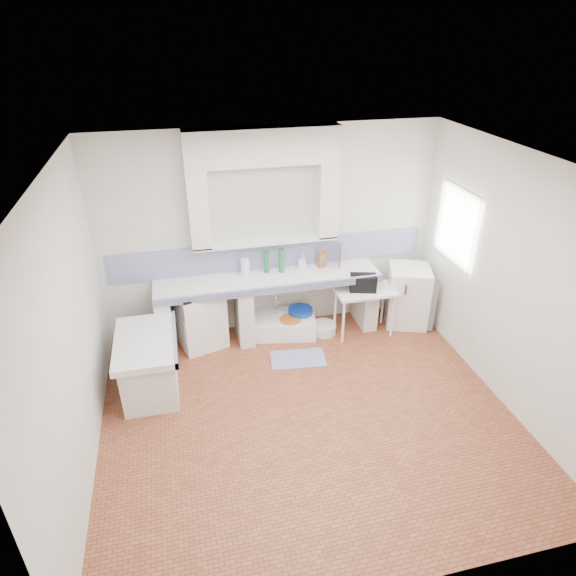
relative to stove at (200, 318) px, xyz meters
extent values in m
plane|color=brown|center=(1.04, -1.71, -0.40)|extent=(4.50, 4.50, 0.00)
plane|color=silver|center=(1.04, -1.71, 2.40)|extent=(4.50, 4.50, 0.00)
plane|color=silver|center=(1.04, 0.29, 1.00)|extent=(4.50, 0.00, 4.50)
plane|color=silver|center=(1.04, -3.71, 1.00)|extent=(4.50, 0.00, 4.50)
plane|color=silver|center=(-1.21, -1.71, 1.00)|extent=(0.00, 4.50, 4.50)
plane|color=silver|center=(3.29, -1.71, 1.00)|extent=(0.00, 4.50, 4.50)
cube|color=silver|center=(0.94, 0.17, 2.17)|extent=(1.90, 0.25, 0.45)
cube|color=#351D11|center=(3.46, -0.51, 1.20)|extent=(0.35, 0.86, 1.06)
cube|color=white|center=(3.32, -0.51, 1.58)|extent=(0.01, 0.84, 0.24)
cube|color=white|center=(0.94, -0.01, 0.46)|extent=(3.00, 0.60, 0.08)
cube|color=navy|center=(0.94, -0.29, 0.46)|extent=(3.00, 0.04, 0.10)
cube|color=silver|center=(-0.46, -0.01, 0.01)|extent=(0.20, 0.55, 0.82)
cube|color=silver|center=(0.59, -0.01, 0.01)|extent=(0.20, 0.55, 0.82)
cube|color=silver|center=(2.34, -0.01, 0.01)|extent=(0.20, 0.55, 0.82)
cube|color=white|center=(-0.66, -0.81, 0.26)|extent=(0.70, 1.10, 0.08)
cube|color=silver|center=(-0.66, -0.81, -0.09)|extent=(0.60, 1.00, 0.62)
cube|color=navy|center=(-0.33, -0.81, 0.26)|extent=(0.04, 1.10, 0.10)
cube|color=navy|center=(1.04, 0.28, 0.70)|extent=(4.27, 0.03, 0.40)
cube|color=white|center=(0.00, 0.00, 0.00)|extent=(0.70, 0.69, 0.81)
cube|color=white|center=(1.08, 0.00, -0.29)|extent=(1.07, 0.71, 0.24)
cube|color=white|center=(2.23, -0.25, -0.07)|extent=(0.82, 0.46, 0.04)
cube|color=white|center=(2.93, -0.13, 0.03)|extent=(0.71, 0.71, 0.87)
cylinder|color=red|center=(0.95, 0.01, -0.28)|extent=(0.28, 0.28, 0.25)
cylinder|color=#D45F1F|center=(1.21, -0.12, -0.26)|extent=(0.35, 0.35, 0.28)
cylinder|color=#0937BA|center=(1.39, 0.04, -0.24)|extent=(0.42, 0.42, 0.33)
cylinder|color=white|center=(1.69, -0.14, -0.34)|extent=(0.44, 0.44, 0.14)
cylinder|color=silver|center=(1.10, 0.10, -0.25)|extent=(0.11, 0.11, 0.31)
cylinder|color=silver|center=(1.14, 0.14, -0.26)|extent=(0.09, 0.09, 0.29)
cube|color=black|center=(2.19, -0.24, 0.38)|extent=(0.39, 0.29, 0.22)
cylinder|color=#1D6C32|center=(0.94, 0.14, 0.65)|extent=(0.07, 0.07, 0.31)
cylinder|color=#1D6C32|center=(1.14, 0.12, 0.66)|extent=(0.09, 0.09, 0.34)
cube|color=brown|center=(1.71, 0.14, 0.60)|extent=(0.13, 0.11, 0.21)
cube|color=brown|center=(1.98, 0.14, 0.64)|extent=(0.08, 0.21, 0.29)
cylinder|color=white|center=(0.65, 0.14, 0.61)|extent=(0.13, 0.13, 0.23)
imported|color=white|center=(1.44, 0.14, 0.60)|extent=(0.13, 0.13, 0.21)
cube|color=navy|center=(1.18, -0.66, -0.40)|extent=(0.75, 0.48, 0.01)
camera|label=1|loc=(-0.15, -5.73, 3.51)|focal=30.86mm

